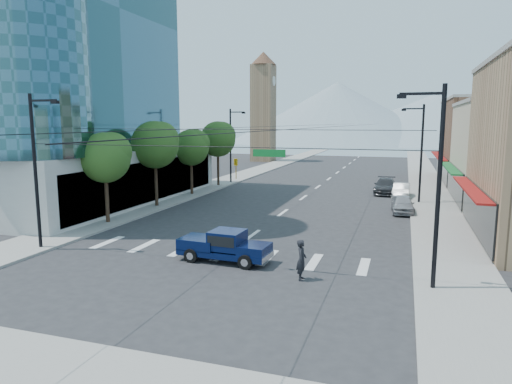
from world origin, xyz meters
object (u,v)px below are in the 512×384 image
at_px(pedestrian, 302,260).
at_px(pickup_truck, 224,245).
at_px(parked_car_near, 403,204).
at_px(parked_car_mid, 401,191).
at_px(parked_car_far, 385,186).

bearing_deg(pedestrian, pickup_truck, 63.67).
height_order(pickup_truck, pedestrian, pedestrian).
xyz_separation_m(pedestrian, parked_car_near, (4.46, 18.38, -0.24)).
relative_size(pedestrian, parked_car_near, 0.45).
distance_m(parked_car_mid, parked_car_far, 2.84).
relative_size(pickup_truck, pedestrian, 2.63).
height_order(parked_car_mid, parked_car_far, parked_car_far).
bearing_deg(pickup_truck, parked_car_mid, 73.75).
bearing_deg(parked_car_far, parked_car_near, -80.12).
bearing_deg(pedestrian, parked_car_far, -12.53).
bearing_deg(parked_car_near, pickup_truck, -121.79).
distance_m(pedestrian, parked_car_far, 28.79).
relative_size(pickup_truck, parked_car_near, 1.19).
bearing_deg(pickup_truck, pedestrian, -15.67).
relative_size(pickup_truck, parked_car_mid, 1.18).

